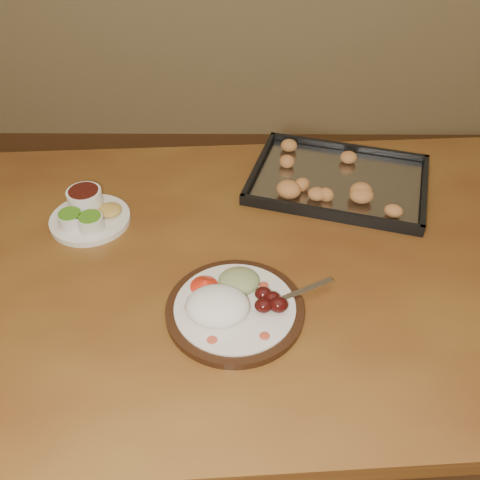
{
  "coord_description": "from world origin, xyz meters",
  "views": [
    {
      "loc": [
        -0.12,
        -0.64,
        1.49
      ],
      "look_at": [
        -0.12,
        0.2,
        0.77
      ],
      "focal_mm": 40.0,
      "sensor_mm": 36.0,
      "label": 1
    }
  ],
  "objects": [
    {
      "name": "dining_table",
      "position": [
        -0.18,
        0.16,
        0.65
      ],
      "size": [
        1.56,
        1.0,
        0.75
      ],
      "rotation": [
        0.0,
        0.0,
        0.07
      ],
      "color": "brown",
      "rests_on": "ground"
    },
    {
      "name": "condiment_saucer",
      "position": [
        -0.46,
        0.29,
        0.77
      ],
      "size": [
        0.18,
        0.18,
        0.06
      ],
      "rotation": [
        0.0,
        0.0,
        0.09
      ],
      "color": "white",
      "rests_on": "dining_table"
    },
    {
      "name": "baking_tray",
      "position": [
        0.11,
        0.43,
        0.76
      ],
      "size": [
        0.48,
        0.4,
        0.04
      ],
      "rotation": [
        0.0,
        0.0,
        -0.28
      ],
      "color": "black",
      "rests_on": "dining_table"
    },
    {
      "name": "dinner_plate",
      "position": [
        -0.14,
        0.02,
        0.77
      ],
      "size": [
        0.31,
        0.25,
        0.06
      ],
      "rotation": [
        0.0,
        0.0,
        0.26
      ],
      "color": "black",
      "rests_on": "dining_table"
    }
  ]
}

